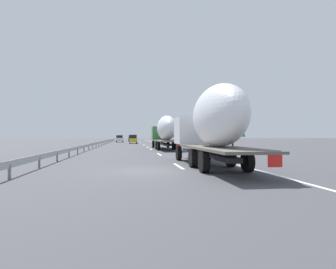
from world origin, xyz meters
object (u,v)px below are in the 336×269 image
(truck_lead, at_px, (165,130))
(car_black_suv, at_px, (131,138))
(car_yellow_coupe, at_px, (133,139))
(car_white_van, at_px, (120,139))
(car_blue_sedan, at_px, (132,138))
(road_sign, at_px, (167,133))
(truck_trailing, at_px, (212,123))

(truck_lead, distance_m, car_black_suv, 62.76)
(car_yellow_coupe, height_order, car_white_van, car_yellow_coupe)
(car_blue_sedan, height_order, road_sign, road_sign)
(truck_lead, distance_m, truck_trailing, 21.24)
(car_black_suv, xyz_separation_m, road_sign, (-41.68, -6.86, 1.35))
(car_white_van, bearing_deg, truck_lead, -170.48)
(car_yellow_coupe, distance_m, car_black_suv, 34.35)
(car_white_van, bearing_deg, road_sign, -154.31)
(truck_trailing, relative_size, road_sign, 4.01)
(truck_trailing, relative_size, car_white_van, 3.00)
(truck_lead, height_order, car_yellow_coupe, truck_lead)
(truck_trailing, distance_m, car_blue_sedan, 72.07)
(truck_lead, bearing_deg, car_black_suv, 3.43)
(car_white_van, height_order, car_blue_sedan, car_blue_sedan)
(car_yellow_coupe, bearing_deg, car_white_van, 13.87)
(car_blue_sedan, bearing_deg, car_yellow_coupe, -179.70)
(car_white_van, distance_m, car_black_suv, 20.84)
(truck_trailing, bearing_deg, car_black_suv, 2.57)
(truck_lead, xyz_separation_m, truck_trailing, (-21.24, -0.00, 0.07))
(car_yellow_coupe, height_order, car_blue_sedan, car_yellow_coupe)
(truck_trailing, height_order, car_black_suv, truck_trailing)
(truck_lead, height_order, truck_trailing, truck_trailing)
(car_blue_sedan, bearing_deg, car_black_suv, -0.06)
(car_yellow_coupe, xyz_separation_m, road_sign, (-7.32, -6.75, 1.29))
(car_white_van, height_order, road_sign, road_sign)
(truck_lead, relative_size, car_blue_sedan, 2.93)
(car_white_van, height_order, car_black_suv, car_white_van)
(car_yellow_coupe, bearing_deg, truck_trailing, -175.78)
(road_sign, bearing_deg, truck_lead, 171.59)
(truck_trailing, xyz_separation_m, car_blue_sedan, (71.95, 3.77, -1.58))
(car_black_suv, distance_m, road_sign, 42.26)
(road_sign, bearing_deg, car_white_van, 25.69)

